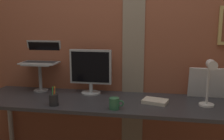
{
  "coord_description": "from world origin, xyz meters",
  "views": [
    {
      "loc": [
        0.38,
        -2.05,
        1.46
      ],
      "look_at": [
        -0.01,
        0.16,
        1.03
      ],
      "focal_mm": 41.54,
      "sensor_mm": 36.0,
      "label": 1
    }
  ],
  "objects_px": {
    "pen_cup": "(54,100)",
    "monitor": "(91,69)",
    "desk_lamp": "(210,78)",
    "laptop": "(42,57)",
    "whiteboard_panel": "(212,83)",
    "coffee_mug": "(115,103)"
  },
  "relations": [
    {
      "from": "laptop",
      "to": "pen_cup",
      "type": "distance_m",
      "value": 0.62
    },
    {
      "from": "monitor",
      "to": "desk_lamp",
      "type": "bearing_deg",
      "value": -13.3
    },
    {
      "from": "laptop",
      "to": "pen_cup",
      "type": "relative_size",
      "value": 2.18
    },
    {
      "from": "laptop",
      "to": "pen_cup",
      "type": "bearing_deg",
      "value": -57.03
    },
    {
      "from": "monitor",
      "to": "desk_lamp",
      "type": "xyz_separation_m",
      "value": [
        1.01,
        -0.24,
        0.01
      ]
    },
    {
      "from": "whiteboard_panel",
      "to": "desk_lamp",
      "type": "bearing_deg",
      "value": -105.79
    },
    {
      "from": "monitor",
      "to": "laptop",
      "type": "relative_size",
      "value": 1.18
    },
    {
      "from": "laptop",
      "to": "whiteboard_panel",
      "type": "bearing_deg",
      "value": -1.1
    },
    {
      "from": "whiteboard_panel",
      "to": "pen_cup",
      "type": "bearing_deg",
      "value": -161.7
    },
    {
      "from": "pen_cup",
      "to": "coffee_mug",
      "type": "xyz_separation_m",
      "value": [
        0.5,
        0.0,
        -0.0
      ]
    },
    {
      "from": "laptop",
      "to": "coffee_mug",
      "type": "relative_size",
      "value": 3.01
    },
    {
      "from": "whiteboard_panel",
      "to": "coffee_mug",
      "type": "height_order",
      "value": "whiteboard_panel"
    },
    {
      "from": "pen_cup",
      "to": "monitor",
      "type": "bearing_deg",
      "value": 62.22
    },
    {
      "from": "desk_lamp",
      "to": "laptop",
      "type": "bearing_deg",
      "value": 168.65
    },
    {
      "from": "whiteboard_panel",
      "to": "desk_lamp",
      "type": "height_order",
      "value": "desk_lamp"
    },
    {
      "from": "desk_lamp",
      "to": "pen_cup",
      "type": "xyz_separation_m",
      "value": [
        -1.22,
        -0.16,
        -0.19
      ]
    },
    {
      "from": "whiteboard_panel",
      "to": "pen_cup",
      "type": "relative_size",
      "value": 2.5
    },
    {
      "from": "laptop",
      "to": "desk_lamp",
      "type": "bearing_deg",
      "value": -11.35
    },
    {
      "from": "monitor",
      "to": "desk_lamp",
      "type": "height_order",
      "value": "monitor"
    },
    {
      "from": "desk_lamp",
      "to": "pen_cup",
      "type": "bearing_deg",
      "value": -172.76
    },
    {
      "from": "laptop",
      "to": "coffee_mug",
      "type": "xyz_separation_m",
      "value": [
        0.8,
        -0.46,
        -0.29
      ]
    },
    {
      "from": "whiteboard_panel",
      "to": "desk_lamp",
      "type": "distance_m",
      "value": 0.3
    }
  ]
}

